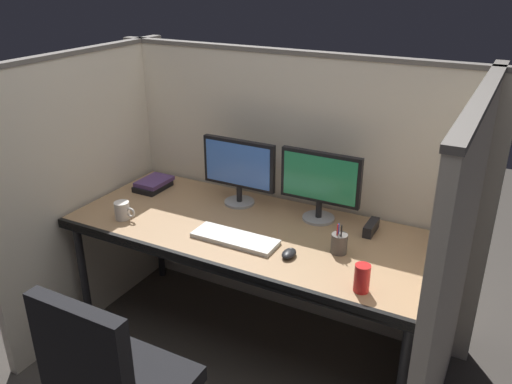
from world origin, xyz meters
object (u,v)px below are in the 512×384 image
Objects in this scene: book_stack at (153,184)px; monitor_right at (320,182)px; desk at (250,237)px; red_stapler at (371,228)px; keyboard_main at (235,239)px; pen_cup at (339,243)px; monitor_left at (239,168)px; coffee_mug at (123,211)px; computer_mouse at (289,254)px; soda_can at (362,278)px.

monitor_right is at bearing 4.26° from book_stack.
desk is 0.61m from red_stapler.
keyboard_main is 0.69m from red_stapler.
monitor_right is (0.27, 0.26, 0.27)m from desk.
monitor_left is at bearing 159.23° from pen_cup.
red_stapler is 0.28m from pen_cup.
book_stack is 1.77× the size of coffee_mug.
coffee_mug is (-0.92, -0.48, -0.17)m from monitor_right.
coffee_mug is at bearing -173.78° from keyboard_main.
keyboard_main is 3.41× the size of coffee_mug.
keyboard_main is at bearing -123.77° from monitor_right.
pen_cup is at bearing 14.81° from keyboard_main.
monitor_left is 1.93× the size of book_stack.
monitor_right is 0.47m from computer_mouse.
monitor_right is (0.47, 0.02, 0.00)m from monitor_left.
book_stack is at bearing 156.40° from keyboard_main.
book_stack is at bearing 166.35° from desk.
monitor_left is 0.78m from red_stapler.
keyboard_main is 2.87× the size of red_stapler.
monitor_right is 3.52× the size of soda_can.
coffee_mug is 1.32m from soda_can.
soda_can is at bearing -17.71° from book_stack.
desk is 15.57× the size of soda_can.
soda_can is (0.67, -0.13, 0.05)m from keyboard_main.
computer_mouse is 0.76× the size of coffee_mug.
computer_mouse is at bearing -3.26° from keyboard_main.
monitor_right is 0.34m from red_stapler.
coffee_mug is (-0.65, -0.22, 0.10)m from desk.
pen_cup reaches higher than desk.
keyboard_main is at bearing -23.60° from book_stack.
desk is 4.42× the size of monitor_left.
keyboard_main is (-0.01, -0.15, 0.06)m from desk.
red_stapler is at bearing 0.45° from monitor_left.
pen_cup reaches higher than red_stapler.
desk is 0.41m from monitor_left.
book_stack is 1.48× the size of pen_cup.
desk is 0.49m from pen_cup.
red_stapler is 0.99× the size of pen_cup.
red_stapler is at bearing 24.03° from desk.
desk is 0.69m from coffee_mug.
monitor_right is at bearing 2.49° from monitor_left.
book_stack is at bearing 170.76° from pen_cup.
coffee_mug is at bearing 177.55° from soda_can.
soda_can reaches higher than red_stapler.
book_stack reaches higher than computer_mouse.
coffee_mug is at bearing -176.76° from computer_mouse.
desk is 0.46m from monitor_right.
red_stapler is 1.29m from coffee_mug.
monitor_left is 1.02m from soda_can.
computer_mouse is 0.64× the size of red_stapler.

